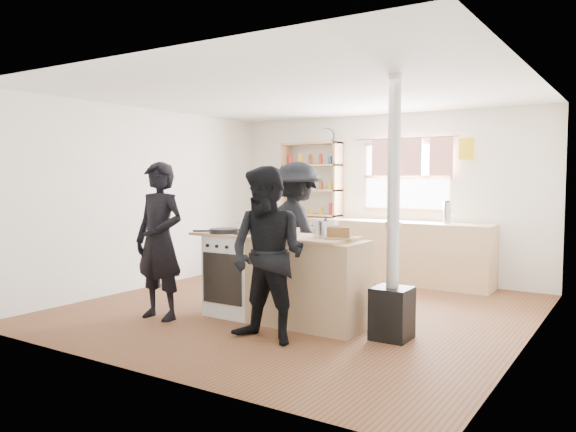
% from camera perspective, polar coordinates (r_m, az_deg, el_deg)
% --- Properties ---
extents(ground, '(5.00, 5.00, 0.01)m').
position_cam_1_polar(ground, '(6.67, 1.12, -9.48)').
color(ground, brown).
rests_on(ground, ground).
extents(back_counter, '(3.40, 0.55, 0.90)m').
position_cam_1_polar(back_counter, '(8.53, 8.97, -3.45)').
color(back_counter, '#D4B080').
rests_on(back_counter, ground).
extents(shelving_unit, '(1.00, 0.28, 1.20)m').
position_cam_1_polar(shelving_unit, '(9.11, 2.42, 3.77)').
color(shelving_unit, tan).
rests_on(shelving_unit, back_counter).
extents(thermos, '(0.10, 0.10, 0.30)m').
position_cam_1_polar(thermos, '(8.11, 15.84, 0.31)').
color(thermos, silver).
rests_on(thermos, back_counter).
extents(cooking_island, '(1.97, 0.64, 0.93)m').
position_cam_1_polar(cooking_island, '(6.05, -0.45, -6.34)').
color(cooking_island, white).
rests_on(cooking_island, ground).
extents(skillet_greens, '(0.44, 0.44, 0.05)m').
position_cam_1_polar(skillet_greens, '(6.24, -6.56, -1.48)').
color(skillet_greens, black).
rests_on(skillet_greens, cooking_island).
extents(roast_tray, '(0.45, 0.38, 0.08)m').
position_cam_1_polar(roast_tray, '(6.09, -0.81, -1.44)').
color(roast_tray, silver).
rests_on(roast_tray, cooking_island).
extents(stockpot_stove, '(0.23, 0.23, 0.18)m').
position_cam_1_polar(stockpot_stove, '(6.31, -3.87, -0.92)').
color(stockpot_stove, silver).
rests_on(stockpot_stove, cooking_island).
extents(stockpot_counter, '(0.26, 0.26, 0.20)m').
position_cam_1_polar(stockpot_counter, '(5.76, 3.84, -1.32)').
color(stockpot_counter, silver).
rests_on(stockpot_counter, cooking_island).
extents(bread_board, '(0.33, 0.27, 0.12)m').
position_cam_1_polar(bread_board, '(5.64, 5.25, -1.83)').
color(bread_board, tan).
rests_on(bread_board, cooking_island).
extents(flue_heater, '(0.35, 0.35, 2.50)m').
position_cam_1_polar(flue_heater, '(5.45, 10.57, -5.60)').
color(flue_heater, black).
rests_on(flue_heater, ground).
extents(person_near_left, '(0.64, 0.43, 1.71)m').
position_cam_1_polar(person_near_left, '(6.26, -12.93, -2.47)').
color(person_near_left, black).
rests_on(person_near_left, ground).
extents(person_near_right, '(0.81, 0.64, 1.65)m').
position_cam_1_polar(person_near_right, '(5.24, -2.09, -3.97)').
color(person_near_right, black).
rests_on(person_near_right, ground).
extents(person_far, '(1.29, 1.05, 1.73)m').
position_cam_1_polar(person_far, '(6.93, 0.89, -1.67)').
color(person_far, black).
rests_on(person_far, ground).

